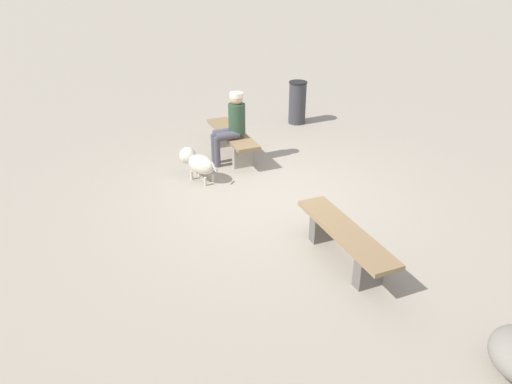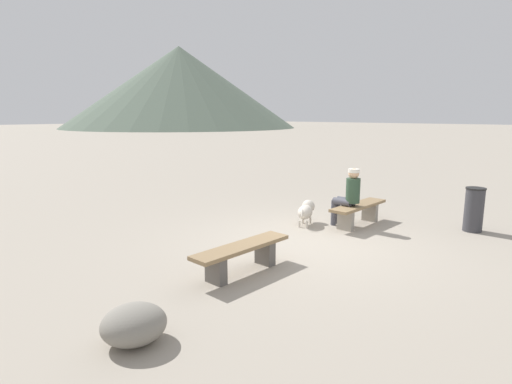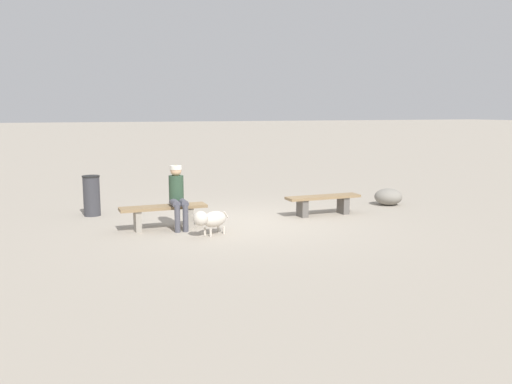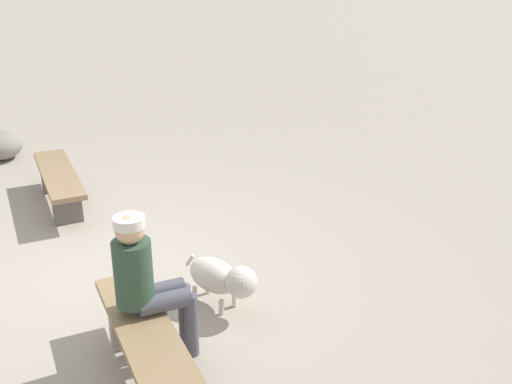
% 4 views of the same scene
% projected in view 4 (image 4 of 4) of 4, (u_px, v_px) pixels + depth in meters
% --- Properties ---
extents(ground, '(210.00, 210.00, 0.06)m').
position_uv_depth(ground, '(107.00, 277.00, 6.26)').
color(ground, '#9E9384').
extents(bench_left, '(1.76, 0.39, 0.45)m').
position_uv_depth(bench_left, '(59.00, 182.00, 7.69)').
color(bench_left, '#605B56').
rests_on(bench_left, ground).
extents(bench_right, '(1.73, 0.41, 0.47)m').
position_uv_depth(bench_right, '(147.00, 345.00, 4.63)').
color(bench_right, gray).
rests_on(bench_right, ground).
extents(seated_person, '(0.31, 0.61, 1.28)m').
position_uv_depth(seated_person, '(147.00, 278.00, 4.74)').
color(seated_person, '#2D4733').
rests_on(seated_person, ground).
extents(dog, '(0.79, 0.53, 0.50)m').
position_uv_depth(dog, '(222.00, 278.00, 5.57)').
color(dog, beige).
rests_on(dog, ground).
extents(boulder, '(0.87, 0.83, 0.42)m').
position_uv_depth(boulder, '(1.00, 145.00, 9.33)').
color(boulder, gray).
rests_on(boulder, ground).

